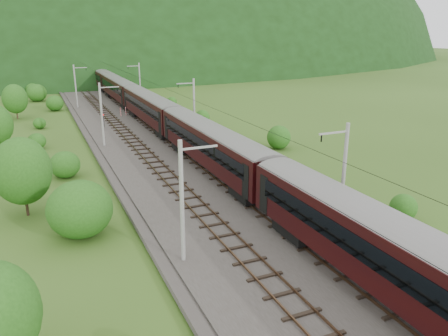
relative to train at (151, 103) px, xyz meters
name	(u,v)px	position (x,y,z in m)	size (l,w,h in m)	color
ground	(267,246)	(-2.40, -40.82, -3.88)	(600.00, 600.00, 0.00)	#334F18
railbed	(213,196)	(-2.40, -30.82, -3.73)	(14.00, 220.00, 0.30)	#38332D
track_left	(188,198)	(-4.80, -30.82, -3.51)	(2.40, 220.00, 0.27)	brown
track_right	(237,190)	(0.00, -30.82, -3.51)	(2.40, 220.00, 0.27)	brown
catenary_left	(102,113)	(-8.52, -8.82, 0.62)	(2.54, 192.28, 8.00)	gray
catenary_right	(194,107)	(3.72, -8.82, 0.62)	(2.54, 192.28, 8.00)	gray
overhead_wires	(213,121)	(-2.40, -30.82, 3.22)	(4.83, 198.00, 0.03)	black
mountain_main	(53,56)	(-2.40, 219.18, -3.88)	(504.00, 360.00, 244.00)	#163210
train	(151,103)	(0.00, 0.00, 0.00)	(3.32, 183.08, 5.80)	black
hazard_post_near	(121,112)	(-2.74, 10.46, -2.84)	(0.16, 0.16, 1.49)	red
hazard_post_far	(126,111)	(-1.76, 10.97, -2.88)	(0.15, 0.15, 1.40)	red
signal	(103,119)	(-6.81, 2.90, -2.44)	(0.22, 0.22, 1.95)	black
vegetation_left	(38,163)	(-16.60, -22.05, -1.27)	(13.06, 140.50, 6.57)	#235316
vegetation_right	(328,172)	(9.45, -31.65, -2.75)	(7.26, 99.76, 2.71)	#235316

